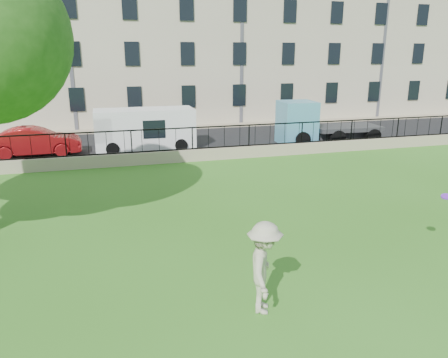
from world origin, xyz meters
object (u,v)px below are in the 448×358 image
object	(u,v)px
red_sedan	(35,142)
blue_truck	(328,122)
man	(264,268)
frisbee	(446,196)
white_van	(145,129)

from	to	relation	value
red_sedan	blue_truck	size ratio (longest dim) A/B	0.77
man	frisbee	distance (m)	5.44
red_sedan	blue_truck	world-z (taller)	blue_truck
frisbee	red_sedan	world-z (taller)	frisbee
red_sedan	white_van	xyz separation A→B (m)	(5.77, 0.00, 0.38)
man	frisbee	xyz separation A→B (m)	(5.30, 0.95, 0.77)
blue_truck	man	bearing A→B (deg)	-119.59
man	blue_truck	world-z (taller)	blue_truck
man	red_sedan	bearing A→B (deg)	43.42
frisbee	white_van	bearing A→B (deg)	110.62
red_sedan	blue_truck	distance (m)	16.69
man	red_sedan	xyz separation A→B (m)	(-6.47, 16.90, -0.24)
man	red_sedan	size ratio (longest dim) A/B	0.43
man	frisbee	world-z (taller)	man
frisbee	man	bearing A→B (deg)	-169.80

